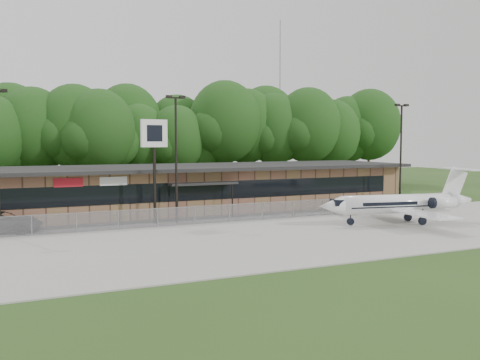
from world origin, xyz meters
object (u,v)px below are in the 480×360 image
business_jet (402,204)px  pole_sign (154,144)px  suv (1,223)px  terminal (202,187)px

business_jet → pole_sign: (-17.72, 8.39, 4.76)m
business_jet → suv: business_jet is taller
business_jet → pole_sign: 20.18m
suv → pole_sign: size_ratio=0.69×
suv → pole_sign: 12.52m
terminal → suv: 19.13m
terminal → business_jet: bearing=-54.6°
business_jet → suv: (-28.92, 8.92, -0.82)m
terminal → pole_sign: (-6.69, -7.14, 4.19)m
terminal → pole_sign: 10.65m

